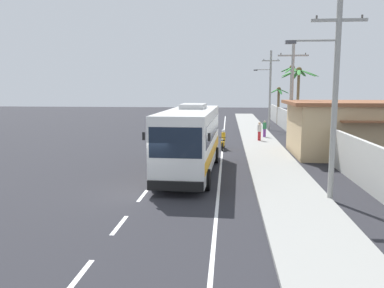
% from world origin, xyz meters
% --- Properties ---
extents(ground_plane, '(160.00, 160.00, 0.00)m').
position_xyz_m(ground_plane, '(0.00, 0.00, 0.00)').
color(ground_plane, '#28282D').
extents(sidewalk_kerb, '(3.20, 90.00, 0.14)m').
position_xyz_m(sidewalk_kerb, '(6.80, 10.00, 0.07)').
color(sidewalk_kerb, '#999993').
rests_on(sidewalk_kerb, ground).
extents(lane_markings, '(3.60, 71.00, 0.01)m').
position_xyz_m(lane_markings, '(2.18, 14.35, 0.00)').
color(lane_markings, white).
rests_on(lane_markings, ground).
extents(boundary_wall, '(0.24, 60.00, 2.32)m').
position_xyz_m(boundary_wall, '(10.60, 14.00, 1.16)').
color(boundary_wall, '#B2B2AD').
rests_on(boundary_wall, ground).
extents(coach_bus_foreground, '(3.23, 10.95, 3.95)m').
position_xyz_m(coach_bus_foreground, '(1.73, 4.60, 2.05)').
color(coach_bus_foreground, white).
rests_on(coach_bus_foreground, ground).
extents(motorcycle_beside_bus, '(0.56, 1.96, 1.61)m').
position_xyz_m(motorcycle_beside_bus, '(3.51, 13.45, 0.65)').
color(motorcycle_beside_bus, black).
rests_on(motorcycle_beside_bus, ground).
extents(pedestrian_near_kerb, '(0.36, 0.36, 1.60)m').
position_xyz_m(pedestrian_near_kerb, '(7.44, 20.74, 0.97)').
color(pedestrian_near_kerb, '#75388E').
rests_on(pedestrian_near_kerb, sidewalk_kerb).
extents(pedestrian_midwalk, '(0.36, 0.36, 1.69)m').
position_xyz_m(pedestrian_midwalk, '(6.74, 18.11, 1.03)').
color(pedestrian_midwalk, red).
rests_on(pedestrian_midwalk, sidewalk_kerb).
extents(utility_pole_nearest, '(3.29, 0.24, 9.42)m').
position_xyz_m(utility_pole_nearest, '(8.30, -0.46, 4.99)').
color(utility_pole_nearest, '#9E9E99').
rests_on(utility_pole_nearest, ground).
extents(utility_pole_mid, '(2.36, 0.24, 8.56)m').
position_xyz_m(utility_pole_mid, '(8.87, 14.10, 4.49)').
color(utility_pole_mid, '#9E9E99').
rests_on(utility_pole_mid, ground).
extents(utility_pole_far, '(2.93, 0.24, 9.10)m').
position_xyz_m(utility_pole_far, '(8.63, 28.66, 4.85)').
color(utility_pole_far, '#9E9E99').
rests_on(utility_pole_far, ground).
extents(palm_nearest, '(3.76, 3.71, 6.90)m').
position_xyz_m(palm_nearest, '(10.74, 22.07, 5.20)').
color(palm_nearest, brown).
rests_on(palm_nearest, ground).
extents(palm_second, '(2.44, 2.67, 7.29)m').
position_xyz_m(palm_second, '(10.58, 25.30, 4.92)').
color(palm_second, brown).
rests_on(palm_second, ground).
extents(palm_third, '(2.59, 2.76, 4.97)m').
position_xyz_m(palm_third, '(10.60, 35.87, 3.44)').
color(palm_third, brown).
rests_on(palm_third, ground).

